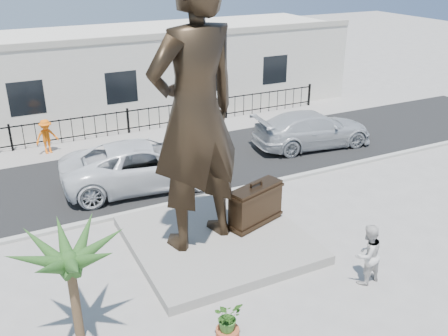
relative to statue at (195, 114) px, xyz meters
The scene contains 15 objects.
ground 4.74m from the statue, 54.48° to the right, with size 100.00×100.00×0.00m, color #9E9991.
street 7.84m from the statue, 80.18° to the left, with size 40.00×7.00×0.01m, color black.
curb 5.31m from the statue, 69.24° to the left, with size 40.00×0.25×0.12m, color #A5A399.
far_sidewalk 11.35m from the statue, 83.91° to the left, with size 40.00×2.50×0.02m, color #9E9991.
plinth 4.23m from the statue, ahead, with size 5.20×5.20×0.30m, color gray.
fence 11.90m from the statue, 84.34° to the left, with size 22.00×0.10×1.20m, color black.
building 15.63m from the statue, 85.87° to the left, with size 28.00×7.00×4.40m, color silver.
statue is the anchor object (origin of this frame).
suitcase 3.94m from the statue, ahead, with size 1.91×0.61×1.35m, color #2F2013.
tourist 6.10m from the statue, 46.96° to the right, with size 0.86×0.67×1.78m, color silver.
car_white 6.09m from the statue, 90.37° to the left, with size 2.92×6.34×1.76m, color silver.
car_silver 10.66m from the statue, 34.13° to the left, with size 2.29×5.64×1.64m, color #B5B8BA.
worker 11.19m from the statue, 106.05° to the left, with size 1.02×0.59×1.58m, color orange.
planter 5.92m from the statue, 104.39° to the right, with size 0.56×0.56×0.40m, color #A24C2B.
shrub 5.54m from the statue, 104.39° to the right, with size 0.64×0.56×0.72m, color #376A22.
Camera 1 is at (-6.31, -10.67, 8.49)m, focal length 40.00 mm.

